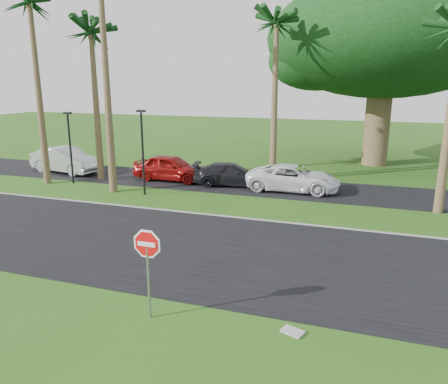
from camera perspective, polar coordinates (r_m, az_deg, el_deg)
ground at (r=14.90m, az=-5.79°, el=-10.12°), size 120.00×120.00×0.00m
road at (r=16.58m, az=-2.91°, el=-7.41°), size 120.00×8.00×0.02m
parking_strip at (r=26.18m, az=5.60°, el=0.73°), size 120.00×5.00×0.02m
curb at (r=20.17m, az=1.35°, el=-3.31°), size 120.00×0.12×0.06m
stop_sign_near at (r=11.54m, az=-9.97°, el=-8.20°), size 1.05×0.07×2.62m
palm_left_far at (r=28.65m, az=-24.03°, el=21.20°), size 5.00×5.00×11.50m
palm_left_mid at (r=28.51m, az=-16.95°, el=18.86°), size 5.00×5.00×10.00m
palm_center at (r=27.07m, az=6.89°, el=20.66°), size 5.00×5.00×10.50m
canopy_tree at (r=34.40m, az=20.24°, el=18.20°), size 16.50×16.50×13.12m
streetlight_left at (r=28.03m, az=-19.48°, el=6.06°), size 0.45×0.25×4.34m
streetlight_right at (r=24.14m, az=-10.59°, el=5.78°), size 0.45×0.25×4.64m
car_silver at (r=31.73m, az=-19.96°, el=3.90°), size 5.44×2.69×1.72m
car_red at (r=27.71m, az=-6.96°, el=3.14°), size 4.78×1.98×1.62m
car_dark at (r=26.24m, az=0.92°, el=2.29°), size 4.84×2.69×1.33m
car_minivan at (r=25.23m, az=9.03°, el=1.78°), size 5.33×2.54×1.47m
utility_slab at (r=11.65m, az=8.96°, el=-17.56°), size 0.64×0.52×0.06m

